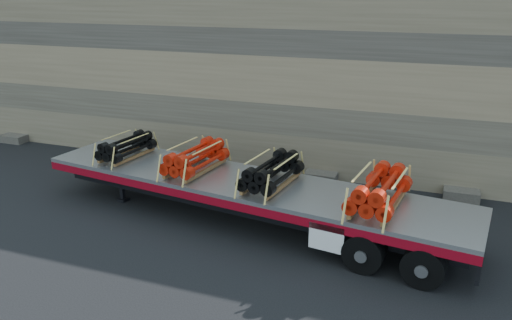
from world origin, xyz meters
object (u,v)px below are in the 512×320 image
Objects in this scene: trailer at (244,201)px; bundle_midrear at (272,173)px; bundle_midfront at (195,159)px; bundle_rear at (379,191)px; bundle_front at (126,147)px.

bundle_midrear is at bearing -0.00° from trailer.
bundle_rear is (5.92, -0.81, 0.03)m from bundle_midfront.
bundle_rear reaches higher than bundle_front.
bundle_front is 0.88× the size of bundle_midfront.
bundle_midrear is (5.59, -0.77, 0.05)m from bundle_front.
bundle_front is at bearing 180.00° from bundle_rear.
trailer is at bearing 0.00° from bundle_midfront.
bundle_midrear reaches higher than bundle_front.
bundle_front is at bearing 180.00° from bundle_midfront.
trailer is 1.46m from bundle_midrear.
bundle_midfront is (2.87, -0.40, 0.05)m from bundle_front.
trailer is 4.34m from bundle_rear.
bundle_midfront reaches higher than trailer.
bundle_midrear reaches higher than trailer.
bundle_midrear is at bearing 0.00° from bundle_midfront.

